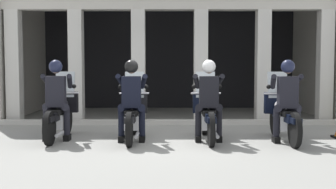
{
  "coord_description": "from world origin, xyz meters",
  "views": [
    {
      "loc": [
        -0.04,
        -8.55,
        1.47
      ],
      "look_at": [
        0.0,
        0.2,
        0.89
      ],
      "focal_mm": 46.14,
      "sensor_mm": 36.0,
      "label": 1
    }
  ],
  "objects_px": {
    "police_officer_center_left": "(130,93)",
    "police_officer_far_right": "(285,94)",
    "motorcycle_center_right": "(205,114)",
    "motorcycle_far_left": "(58,114)",
    "motorcycle_center_left": "(131,114)",
    "police_officer_far_left": "(54,93)",
    "motorcycle_far_right": "(281,115)",
    "police_officer_center_right": "(207,93)"
  },
  "relations": [
    {
      "from": "motorcycle_far_left",
      "to": "police_officer_far_left",
      "type": "bearing_deg",
      "value": -87.04
    },
    {
      "from": "police_officer_far_left",
      "to": "police_officer_center_left",
      "type": "distance_m",
      "value": 1.49
    },
    {
      "from": "motorcycle_far_left",
      "to": "motorcycle_far_right",
      "type": "xyz_separation_m",
      "value": [
        4.45,
        -0.23,
        0.0
      ]
    },
    {
      "from": "police_officer_far_left",
      "to": "motorcycle_center_left",
      "type": "xyz_separation_m",
      "value": [
        1.48,
        0.14,
        -0.44
      ]
    },
    {
      "from": "police_officer_far_left",
      "to": "motorcycle_center_right",
      "type": "relative_size",
      "value": 0.78
    },
    {
      "from": "motorcycle_far_left",
      "to": "police_officer_center_left",
      "type": "distance_m",
      "value": 1.6
    },
    {
      "from": "motorcycle_center_left",
      "to": "police_officer_far_left",
      "type": "bearing_deg",
      "value": 178.79
    },
    {
      "from": "police_officer_center_left",
      "to": "motorcycle_center_right",
      "type": "xyz_separation_m",
      "value": [
        1.48,
        0.29,
        -0.44
      ]
    },
    {
      "from": "motorcycle_center_left",
      "to": "motorcycle_center_right",
      "type": "relative_size",
      "value": 1.0
    },
    {
      "from": "police_officer_far_right",
      "to": "motorcycle_far_right",
      "type": "bearing_deg",
      "value": 85.3
    },
    {
      "from": "motorcycle_center_right",
      "to": "police_officer_far_right",
      "type": "distance_m",
      "value": 1.59
    },
    {
      "from": "motorcycle_center_right",
      "to": "motorcycle_far_right",
      "type": "distance_m",
      "value": 1.49
    },
    {
      "from": "motorcycle_far_left",
      "to": "motorcycle_center_left",
      "type": "xyz_separation_m",
      "value": [
        1.48,
        -0.14,
        0.0
      ]
    },
    {
      "from": "motorcycle_far_left",
      "to": "motorcycle_center_left",
      "type": "height_order",
      "value": "same"
    },
    {
      "from": "motorcycle_far_left",
      "to": "police_officer_center_left",
      "type": "xyz_separation_m",
      "value": [
        1.48,
        -0.42,
        0.44
      ]
    },
    {
      "from": "police_officer_center_right",
      "to": "motorcycle_center_left",
      "type": "bearing_deg",
      "value": 171.76
    },
    {
      "from": "police_officer_far_left",
      "to": "motorcycle_center_right",
      "type": "distance_m",
      "value": 3.0
    },
    {
      "from": "motorcycle_far_left",
      "to": "police_officer_far_right",
      "type": "distance_m",
      "value": 4.5
    },
    {
      "from": "motorcycle_center_left",
      "to": "motorcycle_center_right",
      "type": "height_order",
      "value": "same"
    },
    {
      "from": "police_officer_far_left",
      "to": "police_officer_far_right",
      "type": "height_order",
      "value": "same"
    },
    {
      "from": "motorcycle_center_right",
      "to": "police_officer_far_right",
      "type": "xyz_separation_m",
      "value": [
        1.48,
        -0.39,
        0.44
      ]
    },
    {
      "from": "motorcycle_center_right",
      "to": "police_officer_far_right",
      "type": "height_order",
      "value": "police_officer_far_right"
    },
    {
      "from": "police_officer_center_left",
      "to": "police_officer_far_right",
      "type": "distance_m",
      "value": 2.97
    },
    {
      "from": "motorcycle_center_left",
      "to": "motorcycle_far_right",
      "type": "distance_m",
      "value": 2.97
    },
    {
      "from": "police_officer_center_right",
      "to": "motorcycle_far_right",
      "type": "height_order",
      "value": "police_officer_center_right"
    },
    {
      "from": "police_officer_center_left",
      "to": "motorcycle_center_right",
      "type": "height_order",
      "value": "police_officer_center_left"
    },
    {
      "from": "police_officer_far_left",
      "to": "police_officer_far_right",
      "type": "xyz_separation_m",
      "value": [
        4.45,
        -0.23,
        0.0
      ]
    },
    {
      "from": "motorcycle_center_right",
      "to": "police_officer_far_left",
      "type": "bearing_deg",
      "value": -174.85
    },
    {
      "from": "police_officer_center_left",
      "to": "police_officer_far_right",
      "type": "xyz_separation_m",
      "value": [
        2.97,
        -0.09,
        0.0
      ]
    },
    {
      "from": "motorcycle_far_left",
      "to": "police_officer_far_right",
      "type": "relative_size",
      "value": 1.29
    },
    {
      "from": "motorcycle_center_right",
      "to": "police_officer_far_right",
      "type": "relative_size",
      "value": 1.29
    },
    {
      "from": "motorcycle_center_right",
      "to": "police_officer_center_right",
      "type": "height_order",
      "value": "police_officer_center_right"
    },
    {
      "from": "motorcycle_center_right",
      "to": "motorcycle_far_right",
      "type": "bearing_deg",
      "value": -1.8
    },
    {
      "from": "motorcycle_center_left",
      "to": "police_officer_far_right",
      "type": "xyz_separation_m",
      "value": [
        2.97,
        -0.38,
        0.44
      ]
    },
    {
      "from": "motorcycle_far_left",
      "to": "police_officer_far_right",
      "type": "xyz_separation_m",
      "value": [
        4.45,
        -0.52,
        0.44
      ]
    },
    {
      "from": "motorcycle_center_left",
      "to": "police_officer_far_right",
      "type": "relative_size",
      "value": 1.29
    },
    {
      "from": "motorcycle_center_left",
      "to": "motorcycle_far_right",
      "type": "xyz_separation_m",
      "value": [
        2.97,
        -0.09,
        0.0
      ]
    },
    {
      "from": "police_officer_far_left",
      "to": "motorcycle_far_left",
      "type": "bearing_deg",
      "value": 92.96
    },
    {
      "from": "motorcycle_far_left",
      "to": "police_officer_center_right",
      "type": "distance_m",
      "value": 3.03
    },
    {
      "from": "police_officer_far_left",
      "to": "police_officer_center_left",
      "type": "xyz_separation_m",
      "value": [
        1.48,
        -0.14,
        0.0
      ]
    },
    {
      "from": "motorcycle_far_right",
      "to": "police_officer_far_right",
      "type": "height_order",
      "value": "police_officer_far_right"
    },
    {
      "from": "motorcycle_center_right",
      "to": "police_officer_far_right",
      "type": "bearing_deg",
      "value": -12.44
    }
  ]
}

